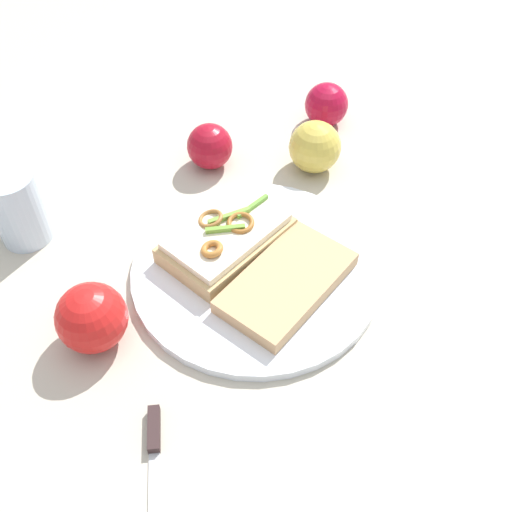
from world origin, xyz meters
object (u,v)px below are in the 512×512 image
Objects in this scene: sandwich at (227,238)px; apple_1 at (315,147)px; bread_slice_side at (287,282)px; plate at (256,270)px; drinking_glass at (17,208)px; apple_0 at (210,146)px; apple_2 at (326,105)px; apple_3 at (92,318)px; knife at (154,447)px.

apple_1 reaches higher than sandwich.
bread_slice_side is 2.24× the size of apple_1.
drinking_glass is (0.19, 0.25, 0.05)m from plate.
apple_0 reaches higher than plate.
apple_2 is (0.20, -0.26, 0.01)m from sandwich.
sandwich is 1.10× the size of bread_slice_side.
bread_slice_side is 1.67× the size of drinking_glass.
sandwich is 0.19m from apple_0.
plate is 0.21m from apple_3.
apple_2 reaches higher than sandwich.
plate is 4.10× the size of apple_1.
bread_slice_side is at bearing 143.00° from apple_1.
sandwich is at bearing 164.03° from apple_0.
sandwich is 0.22m from apple_1.
apple_3 is at bearing 174.30° from sandwich.
plate is 0.26m from knife.
bread_slice_side is at bearing -131.71° from drinking_glass.
apple_1 is 0.41m from apple_3.
apple_3 is (-0.25, 0.45, 0.01)m from apple_2.
plate is at bearing 149.99° from knife.
apple_3 is 0.69× the size of knife.
plate is 3.06× the size of drinking_glass.
drinking_glass is (0.04, 0.42, 0.01)m from apple_1.
drinking_glass is at bearing 52.30° from plate.
plate is 0.06m from sandwich.
apple_3 reaches higher than apple_0.
apple_2 is at bearing 26.61° from bread_slice_side.
bread_slice_side is 0.36m from drinking_glass.
apple_1 is at bearing -48.14° from plate.
apple_1 reaches higher than plate.
sandwich is 2.72× the size of apple_2.
apple_3 reaches higher than apple_2.
knife is at bearing 149.97° from apple_0.
bread_slice_side is 0.25m from apple_1.
bread_slice_side is 2.13× the size of apple_3.
apple_2 is 0.60m from knife.
apple_1 reaches higher than apple_0.
apple_1 is 0.66× the size of knife.
bread_slice_side is (-0.05, -0.02, 0.02)m from plate.
drinking_glass reaches higher than sandwich.
apple_2 is 0.67× the size of drinking_glass.
apple_2 is 0.52m from apple_3.
apple_0 is 0.28m from drinking_glass.
sandwich is 2.34× the size of apple_3.
sandwich is 1.83× the size of drinking_glass.
knife is (-0.16, -0.01, -0.04)m from apple_3.
knife is at bearing -176.63° from bread_slice_side.
apple_2 is at bearing 152.57° from knife.
sandwich is (0.05, 0.02, 0.02)m from plate.
bread_slice_side is at bearing -90.01° from sandwich.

